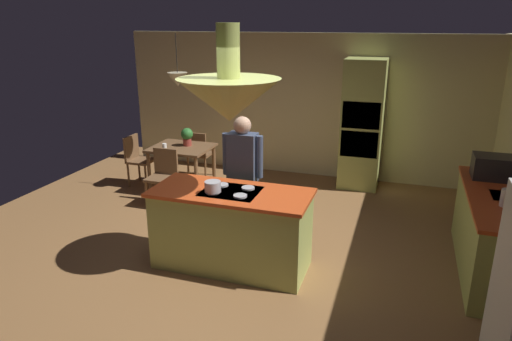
# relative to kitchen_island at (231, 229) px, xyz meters

# --- Properties ---
(ground) EXTENTS (8.16, 8.16, 0.00)m
(ground) POSITION_rel_kitchen_island_xyz_m (0.00, 0.20, -0.47)
(ground) COLOR olive
(wall_back) EXTENTS (6.80, 0.10, 2.55)m
(wall_back) POSITION_rel_kitchen_island_xyz_m (0.00, 3.65, 0.80)
(wall_back) COLOR beige
(wall_back) RESTS_ON ground
(kitchen_island) EXTENTS (1.81, 0.80, 0.95)m
(kitchen_island) POSITION_rel_kitchen_island_xyz_m (0.00, 0.00, 0.00)
(kitchen_island) COLOR #A8B259
(kitchen_island) RESTS_ON ground
(counter_run_right) EXTENTS (0.73, 2.06, 0.93)m
(counter_run_right) POSITION_rel_kitchen_island_xyz_m (2.84, 0.80, 0.01)
(counter_run_right) COLOR #A8B259
(counter_run_right) RESTS_ON ground
(oven_tower) EXTENTS (0.66, 0.62, 2.17)m
(oven_tower) POSITION_rel_kitchen_island_xyz_m (1.10, 3.24, 0.61)
(oven_tower) COLOR #A8B259
(oven_tower) RESTS_ON ground
(dining_table) EXTENTS (0.97, 0.83, 0.76)m
(dining_table) POSITION_rel_kitchen_island_xyz_m (-1.70, 2.10, 0.18)
(dining_table) COLOR brown
(dining_table) RESTS_ON ground
(person_at_island) EXTENTS (0.53, 0.22, 1.65)m
(person_at_island) POSITION_rel_kitchen_island_xyz_m (-0.10, 0.67, 0.47)
(person_at_island) COLOR tan
(person_at_island) RESTS_ON ground
(range_hood) EXTENTS (1.10, 1.10, 1.00)m
(range_hood) POSITION_rel_kitchen_island_xyz_m (0.00, 0.00, 1.52)
(range_hood) COLOR #A8B259
(pendant_light_over_table) EXTENTS (0.32, 0.32, 0.82)m
(pendant_light_over_table) POSITION_rel_kitchen_island_xyz_m (-1.70, 2.10, 1.39)
(pendant_light_over_table) COLOR beige
(chair_facing_island) EXTENTS (0.40, 0.40, 0.87)m
(chair_facing_island) POSITION_rel_kitchen_island_xyz_m (-1.70, 1.46, 0.03)
(chair_facing_island) COLOR brown
(chair_facing_island) RESTS_ON ground
(chair_by_back_wall) EXTENTS (0.40, 0.40, 0.87)m
(chair_by_back_wall) POSITION_rel_kitchen_island_xyz_m (-1.70, 2.74, 0.03)
(chair_by_back_wall) COLOR brown
(chair_by_back_wall) RESTS_ON ground
(chair_at_corner) EXTENTS (0.40, 0.40, 0.87)m
(chair_at_corner) POSITION_rel_kitchen_island_xyz_m (-2.56, 2.10, 0.03)
(chair_at_corner) COLOR brown
(chair_at_corner) RESTS_ON ground
(potted_plant_on_table) EXTENTS (0.20, 0.20, 0.30)m
(potted_plant_on_table) POSITION_rel_kitchen_island_xyz_m (-1.64, 2.20, 0.46)
(potted_plant_on_table) COLOR #99382D
(potted_plant_on_table) RESTS_ON dining_table
(cup_on_table) EXTENTS (0.07, 0.07, 0.09)m
(cup_on_table) POSITION_rel_kitchen_island_xyz_m (-1.90, 1.89, 0.33)
(cup_on_table) COLOR white
(cup_on_table) RESTS_ON dining_table
(canister_flour) EXTENTS (0.10, 0.10, 0.17)m
(canister_flour) POSITION_rel_kitchen_island_xyz_m (2.84, 0.30, 0.55)
(canister_flour) COLOR #E0B78C
(canister_flour) RESTS_ON counter_run_right
(canister_sugar) EXTENTS (0.11, 0.11, 0.19)m
(canister_sugar) POSITION_rel_kitchen_island_xyz_m (2.84, 0.48, 0.56)
(canister_sugar) COLOR silver
(canister_sugar) RESTS_ON counter_run_right
(microwave_on_counter) EXTENTS (0.46, 0.36, 0.28)m
(microwave_on_counter) POSITION_rel_kitchen_island_xyz_m (2.84, 1.41, 0.60)
(microwave_on_counter) COLOR #232326
(microwave_on_counter) RESTS_ON counter_run_right
(cooking_pot_on_cooktop) EXTENTS (0.18, 0.18, 0.12)m
(cooking_pot_on_cooktop) POSITION_rel_kitchen_island_xyz_m (-0.16, -0.13, 0.54)
(cooking_pot_on_cooktop) COLOR #B2B2B7
(cooking_pot_on_cooktop) RESTS_ON kitchen_island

